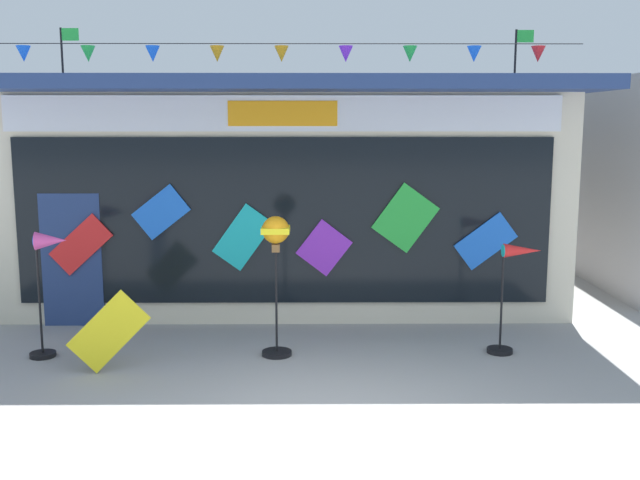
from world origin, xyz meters
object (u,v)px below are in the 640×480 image
Objects in this scene: wind_spinner_far_left at (48,269)px; wind_spinner_center_left at (515,281)px; display_kite_on_ground at (109,331)px; kite_shop_building at (290,186)px; wind_spinner_left at (276,249)px.

wind_spinner_center_left is at bearing 1.18° from wind_spinner_far_left.
display_kite_on_ground is at bearing -31.00° from wind_spinner_far_left.
wind_spinner_far_left is at bearing -123.74° from kite_shop_building.
wind_spinner_left reaches higher than display_kite_on_ground.
display_kite_on_ground is at bearing -172.67° from wind_spinner_center_left.
display_kite_on_ground is at bearing -112.58° from kite_shop_building.
wind_spinner_center_left is (3.12, 0.09, -0.44)m from wind_spinner_left.
wind_spinner_far_left reaches higher than display_kite_on_ground.
wind_spinner_far_left is at bearing -178.82° from wind_spinner_center_left.
display_kite_on_ground is (0.90, -0.54, -0.67)m from wind_spinner_far_left.
wind_spinner_center_left is at bearing 7.33° from display_kite_on_ground.
kite_shop_building is 9.90× the size of display_kite_on_ground.
wind_spinner_center_left is 1.59× the size of display_kite_on_ground.
display_kite_on_ground is (-5.15, -0.66, -0.48)m from wind_spinner_center_left.
wind_spinner_far_left is 6.05m from wind_spinner_center_left.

